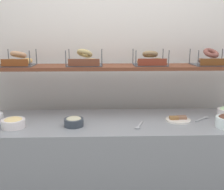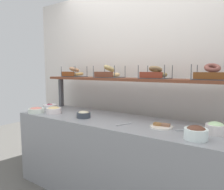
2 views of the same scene
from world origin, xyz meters
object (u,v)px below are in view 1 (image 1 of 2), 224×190
at_px(bowl_egg_salad, 13,122).
at_px(serving_spoon_near_plate, 139,126).
at_px(bowl_tuna_salad, 74,121).
at_px(bagel_basket_cinnamon_raisin, 210,60).
at_px(bagel_basket_everything, 150,60).
at_px(bagel_basket_plain, 85,60).
at_px(serving_spoon_by_edge, 203,118).
at_px(serving_plate_white, 178,119).
at_px(bagel_basket_sesame, 19,60).

bearing_deg(bowl_egg_salad, serving_spoon_near_plate, -1.26).
distance_m(bowl_tuna_salad, bagel_basket_cinnamon_raisin, 1.34).
xyz_separation_m(bowl_tuna_salad, serving_spoon_near_plate, (0.51, -0.04, -0.03)).
bearing_deg(bagel_basket_cinnamon_raisin, bagel_basket_everything, 178.77).
bearing_deg(bagel_basket_plain, serving_spoon_by_edge, -13.72).
height_order(serving_plate_white, serving_spoon_near_plate, serving_plate_white).
distance_m(serving_spoon_near_plate, bagel_basket_cinnamon_raisin, 0.94).
height_order(bowl_tuna_salad, serving_spoon_by_edge, bowl_tuna_salad).
xyz_separation_m(bagel_basket_plain, bagel_basket_cinnamon_raisin, (1.13, -0.00, 0.00)).
bearing_deg(bagel_basket_everything, serving_plate_white, -56.29).
xyz_separation_m(bowl_tuna_salad, bagel_basket_everything, (0.65, 0.40, 0.44)).
relative_size(serving_plate_white, bagel_basket_plain, 0.65).
height_order(serving_plate_white, bagel_basket_sesame, bagel_basket_sesame).
relative_size(serving_plate_white, serving_spoon_near_plate, 1.22).
bearing_deg(bowl_tuna_salad, serving_spoon_near_plate, -4.73).
bearing_deg(serving_plate_white, bagel_basket_sesame, 168.00).
xyz_separation_m(bowl_egg_salad, bowl_tuna_salad, (0.46, 0.02, -0.00)).
xyz_separation_m(serving_plate_white, bagel_basket_sesame, (-1.37, 0.29, 0.47)).
bearing_deg(serving_spoon_near_plate, bagel_basket_plain, 135.68).
relative_size(serving_spoon_near_plate, bagel_basket_everything, 0.57).
height_order(serving_plate_white, bagel_basket_plain, bagel_basket_plain).
distance_m(serving_spoon_by_edge, bagel_basket_sesame, 1.68).
distance_m(serving_plate_white, serving_spoon_near_plate, 0.37).
bearing_deg(serving_spoon_by_edge, serving_plate_white, -169.74).
bearing_deg(bowl_egg_salad, serving_spoon_by_edge, 5.87).
height_order(serving_plate_white, serving_spoon_by_edge, serving_plate_white).
xyz_separation_m(serving_spoon_near_plate, bagel_basket_everything, (0.15, 0.44, 0.47)).
bearing_deg(bagel_basket_everything, bowl_egg_salad, -159.55).
distance_m(bowl_egg_salad, serving_plate_white, 1.32).
distance_m(bowl_tuna_salad, bagel_basket_sesame, 0.78).
xyz_separation_m(serving_spoon_by_edge, bagel_basket_plain, (-1.01, 0.25, 0.47)).
bearing_deg(bagel_basket_plain, serving_spoon_near_plate, -44.32).
relative_size(serving_plate_white, serving_spoon_by_edge, 1.37).
distance_m(serving_spoon_near_plate, bagel_basket_plain, 0.77).
relative_size(bagel_basket_sesame, bagel_basket_cinnamon_raisin, 0.90).
relative_size(serving_spoon_by_edge, bagel_basket_cinnamon_raisin, 0.47).
bearing_deg(bagel_basket_plain, bagel_basket_sesame, 179.93).
relative_size(bowl_egg_salad, serving_plate_white, 0.87).
bearing_deg(bowl_egg_salad, bagel_basket_everything, 20.45).
height_order(bowl_egg_salad, bagel_basket_sesame, bagel_basket_sesame).
relative_size(serving_spoon_near_plate, bagel_basket_cinnamon_raisin, 0.52).
height_order(serving_spoon_by_edge, bagel_basket_cinnamon_raisin, bagel_basket_cinnamon_raisin).
xyz_separation_m(bowl_tuna_salad, bagel_basket_cinnamon_raisin, (1.20, 0.38, 0.44)).
bearing_deg(bowl_tuna_salad, bagel_basket_plain, 79.95).
xyz_separation_m(serving_plate_white, bagel_basket_plain, (-0.78, 0.29, 0.47)).
xyz_separation_m(serving_plate_white, bagel_basket_everything, (-0.20, 0.30, 0.46)).
bearing_deg(bagel_basket_sesame, serving_plate_white, -12.00).
relative_size(bowl_egg_salad, bagel_basket_sesame, 0.62).
bearing_deg(serving_plate_white, bagel_basket_cinnamon_raisin, 39.47).
xyz_separation_m(bowl_tuna_salad, bagel_basket_sesame, (-0.51, 0.39, 0.44)).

